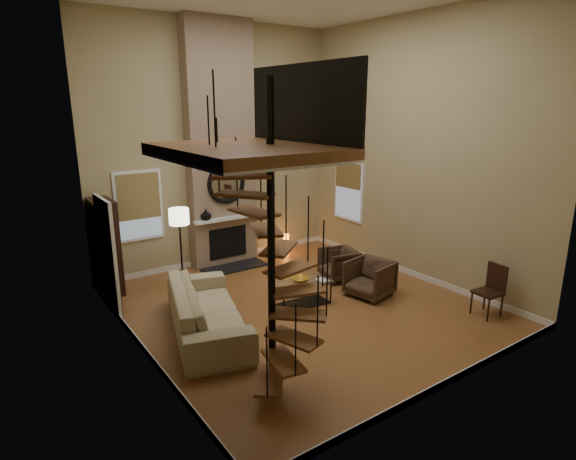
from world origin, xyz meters
TOP-DOWN VIEW (x-y plane):
  - ground at (0.00, 0.00)m, footprint 6.00×6.50m
  - back_wall at (0.00, 3.25)m, footprint 6.00×0.02m
  - front_wall at (0.00, -3.25)m, footprint 6.00×0.02m
  - left_wall at (-3.00, 0.00)m, footprint 0.02×6.50m
  - right_wall at (3.00, 0.00)m, footprint 0.02×6.50m
  - baseboard_back at (0.00, 3.24)m, footprint 6.00×0.02m
  - baseboard_front at (0.00, -3.24)m, footprint 6.00×0.02m
  - baseboard_left at (-2.99, 0.00)m, footprint 0.02×6.50m
  - baseboard_right at (2.99, 0.00)m, footprint 0.02×6.50m
  - chimney_breast at (0.00, 3.06)m, footprint 1.60×0.38m
  - hearth at (0.00, 2.57)m, footprint 1.50×0.60m
  - firebox at (0.00, 2.86)m, footprint 0.95×0.02m
  - mantel at (0.00, 2.78)m, footprint 1.70×0.18m
  - mirror_frame at (0.00, 2.84)m, footprint 0.94×0.10m
  - mirror_disc at (0.00, 2.85)m, footprint 0.80×0.01m
  - vase_left at (-0.55, 2.82)m, footprint 0.24×0.24m
  - vase_right at (0.60, 2.82)m, footprint 0.20×0.20m
  - window_back at (-1.90, 3.22)m, footprint 1.02×0.06m
  - window_right at (2.97, 2.00)m, footprint 0.06×1.02m
  - entry_door at (-2.95, 1.80)m, footprint 0.10×1.05m
  - loft at (-2.04, -1.80)m, footprint 1.70×2.20m
  - spiral_stair at (-1.78, -1.79)m, footprint 1.47×1.47m
  - hutch at (-2.77, 2.79)m, footprint 0.40×0.85m
  - sofa at (-1.89, 0.08)m, footprint 1.79×2.92m
  - armchair_near at (1.57, 0.61)m, footprint 0.87×0.85m
  - armchair_far at (1.50, -0.37)m, footprint 0.95×0.94m
  - coffee_table at (0.05, 0.02)m, footprint 1.17×0.65m
  - bowl at (0.05, 0.07)m, footprint 0.34×0.34m
  - book at (0.40, -0.13)m, footprint 0.19×0.25m
  - floor_lamp at (-1.50, 2.02)m, footprint 0.40×0.40m
  - accent_lamp at (1.60, 2.78)m, footprint 0.15×0.15m
  - side_chair at (2.59, -2.27)m, footprint 0.47×0.46m

SIDE VIEW (x-z plane):
  - ground at x=0.00m, z-range -0.01..0.00m
  - hearth at x=0.00m, z-range 0.00..0.04m
  - baseboard_back at x=0.00m, z-range 0.00..0.12m
  - baseboard_front at x=0.00m, z-range 0.00..0.12m
  - baseboard_left at x=-2.99m, z-range 0.00..0.12m
  - baseboard_right at x=2.99m, z-range 0.00..0.12m
  - accent_lamp at x=1.60m, z-range -0.01..0.51m
  - coffee_table at x=0.05m, z-range 0.07..0.50m
  - armchair_near at x=1.57m, z-range 0.02..0.69m
  - armchair_far at x=1.50m, z-range -0.02..0.73m
  - sofa at x=-1.89m, z-range 0.00..0.79m
  - book at x=0.40m, z-range 0.45..0.47m
  - bowl at x=0.05m, z-range 0.46..0.54m
  - side_chair at x=2.59m, z-range 0.06..0.99m
  - firebox at x=0.00m, z-range 0.19..0.91m
  - hutch at x=-2.77m, z-range 0.00..1.90m
  - entry_door at x=-2.95m, z-range -0.03..2.13m
  - mantel at x=0.00m, z-range 1.12..1.18m
  - vase_right at x=0.60m, z-range 1.18..1.39m
  - vase_left at x=-0.55m, z-range 1.18..1.43m
  - floor_lamp at x=-1.50m, z-range 0.56..2.27m
  - window_back at x=-1.90m, z-range 0.86..2.38m
  - window_right at x=2.97m, z-range 0.87..2.39m
  - spiral_stair at x=-1.78m, z-range -0.25..3.81m
  - mirror_frame at x=0.00m, z-range 1.48..2.42m
  - mirror_disc at x=0.00m, z-range 1.55..2.35m
  - back_wall at x=0.00m, z-range 0.00..5.50m
  - front_wall at x=0.00m, z-range 0.00..5.50m
  - left_wall at x=-3.00m, z-range 0.00..5.50m
  - right_wall at x=3.00m, z-range 0.00..5.50m
  - chimney_breast at x=0.00m, z-range 0.00..5.50m
  - loft at x=-2.04m, z-range 2.69..3.78m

